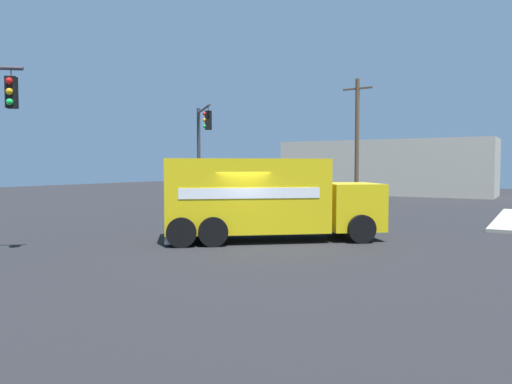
# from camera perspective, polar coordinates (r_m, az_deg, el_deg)

# --- Properties ---
(ground_plane) EXTENTS (100.00, 100.00, 0.00)m
(ground_plane) POSITION_cam_1_polar(r_m,az_deg,el_deg) (17.22, -1.76, -5.91)
(ground_plane) COLOR black
(delivery_truck) EXTENTS (7.62, 6.86, 2.95)m
(delivery_truck) POSITION_cam_1_polar(r_m,az_deg,el_deg) (17.55, 1.04, -0.73)
(delivery_truck) COLOR yellow
(delivery_truck) RESTS_ON ground
(traffic_light_secondary) EXTENTS (2.74, 2.64, 5.98)m
(traffic_light_secondary) POSITION_cam_1_polar(r_m,az_deg,el_deg) (26.80, -6.43, 5.64)
(traffic_light_secondary) COLOR #38383D
(traffic_light_secondary) RESTS_ON ground
(utility_pole) EXTENTS (2.20, 0.30, 8.89)m
(utility_pole) POSITION_cam_1_polar(r_m,az_deg,el_deg) (35.45, 11.83, 6.08)
(utility_pole) COLOR brown
(utility_pole) RESTS_ON ground
(building_backdrop) EXTENTS (19.37, 6.00, 5.09)m
(building_backdrop) POSITION_cam_1_polar(r_m,az_deg,el_deg) (47.82, 14.95, 2.80)
(building_backdrop) COLOR beige
(building_backdrop) RESTS_ON ground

